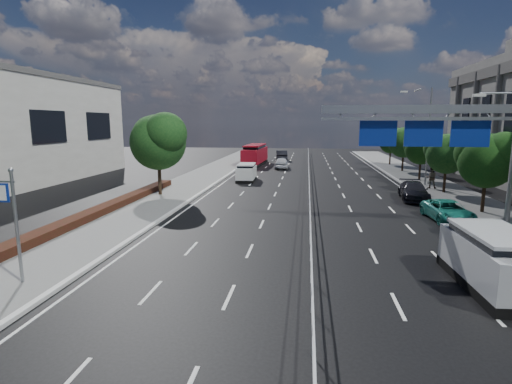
{
  "coord_description": "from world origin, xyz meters",
  "views": [
    {
      "loc": [
        -0.26,
        -12.64,
        5.9
      ],
      "look_at": [
        -2.79,
        7.23,
        2.4
      ],
      "focal_mm": 28.0,
      "sensor_mm": 36.0,
      "label": 1
    }
  ],
  "objects_px": {
    "white_minivan": "(247,172)",
    "parked_car_teal": "(448,211)",
    "near_car_dark": "(282,155)",
    "near_car_silver": "(282,163)",
    "red_bus": "(255,154)",
    "overhead_gantry": "(439,128)",
    "toilet_sign": "(3,207)",
    "silver_minivan": "(494,260)",
    "pedestrian_b": "(431,178)",
    "parked_car_dark": "(414,191)"
  },
  "relations": [
    {
      "from": "near_car_silver",
      "to": "near_car_dark",
      "type": "xyz_separation_m",
      "value": [
        -0.72,
        11.1,
        0.07
      ]
    },
    {
      "from": "red_bus",
      "to": "toilet_sign",
      "type": "bearing_deg",
      "value": -91.8
    },
    {
      "from": "parked_car_dark",
      "to": "red_bus",
      "type": "bearing_deg",
      "value": 128.38
    },
    {
      "from": "near_car_dark",
      "to": "parked_car_teal",
      "type": "height_order",
      "value": "near_car_dark"
    },
    {
      "from": "overhead_gantry",
      "to": "white_minivan",
      "type": "bearing_deg",
      "value": 127.03
    },
    {
      "from": "red_bus",
      "to": "near_car_silver",
      "type": "distance_m",
      "value": 5.83
    },
    {
      "from": "toilet_sign",
      "to": "white_minivan",
      "type": "height_order",
      "value": "toilet_sign"
    },
    {
      "from": "red_bus",
      "to": "pedestrian_b",
      "type": "height_order",
      "value": "red_bus"
    },
    {
      "from": "red_bus",
      "to": "parked_car_teal",
      "type": "bearing_deg",
      "value": -60.12
    },
    {
      "from": "near_car_dark",
      "to": "parked_car_dark",
      "type": "relative_size",
      "value": 1.01
    },
    {
      "from": "overhead_gantry",
      "to": "pedestrian_b",
      "type": "bearing_deg",
      "value": 74.09
    },
    {
      "from": "white_minivan",
      "to": "red_bus",
      "type": "distance_m",
      "value": 15.78
    },
    {
      "from": "parked_car_dark",
      "to": "pedestrian_b",
      "type": "distance_m",
      "value": 5.69
    },
    {
      "from": "overhead_gantry",
      "to": "near_car_silver",
      "type": "distance_m",
      "value": 31.05
    },
    {
      "from": "red_bus",
      "to": "parked_car_teal",
      "type": "distance_m",
      "value": 34.69
    },
    {
      "from": "red_bus",
      "to": "near_car_dark",
      "type": "height_order",
      "value": "red_bus"
    },
    {
      "from": "parked_car_dark",
      "to": "near_car_dark",
      "type": "bearing_deg",
      "value": 117.06
    },
    {
      "from": "overhead_gantry",
      "to": "toilet_sign",
      "type": "bearing_deg",
      "value": -150.4
    },
    {
      "from": "red_bus",
      "to": "parked_car_dark",
      "type": "bearing_deg",
      "value": -54.48
    },
    {
      "from": "near_car_silver",
      "to": "near_car_dark",
      "type": "bearing_deg",
      "value": -87.32
    },
    {
      "from": "parked_car_teal",
      "to": "pedestrian_b",
      "type": "bearing_deg",
      "value": 74.49
    },
    {
      "from": "white_minivan",
      "to": "silver_minivan",
      "type": "height_order",
      "value": "silver_minivan"
    },
    {
      "from": "toilet_sign",
      "to": "pedestrian_b",
      "type": "distance_m",
      "value": 32.38
    },
    {
      "from": "white_minivan",
      "to": "red_bus",
      "type": "bearing_deg",
      "value": 92.48
    },
    {
      "from": "toilet_sign",
      "to": "near_car_dark",
      "type": "bearing_deg",
      "value": 82.31
    },
    {
      "from": "near_car_dark",
      "to": "parked_car_dark",
      "type": "xyz_separation_m",
      "value": [
        12.18,
        -31.07,
        -0.1
      ]
    },
    {
      "from": "overhead_gantry",
      "to": "parked_car_teal",
      "type": "height_order",
      "value": "overhead_gantry"
    },
    {
      "from": "overhead_gantry",
      "to": "parked_car_dark",
      "type": "bearing_deg",
      "value": 82.02
    },
    {
      "from": "near_car_silver",
      "to": "near_car_dark",
      "type": "relative_size",
      "value": 0.89
    },
    {
      "from": "white_minivan",
      "to": "pedestrian_b",
      "type": "height_order",
      "value": "pedestrian_b"
    },
    {
      "from": "white_minivan",
      "to": "parked_car_teal",
      "type": "bearing_deg",
      "value": -47.79
    },
    {
      "from": "silver_minivan",
      "to": "red_bus",
      "type": "bearing_deg",
      "value": 106.89
    },
    {
      "from": "red_bus",
      "to": "silver_minivan",
      "type": "height_order",
      "value": "red_bus"
    },
    {
      "from": "near_car_silver",
      "to": "near_car_dark",
      "type": "distance_m",
      "value": 11.13
    },
    {
      "from": "toilet_sign",
      "to": "near_car_silver",
      "type": "bearing_deg",
      "value": 79.12
    },
    {
      "from": "near_car_silver",
      "to": "red_bus",
      "type": "bearing_deg",
      "value": -46.77
    },
    {
      "from": "near_car_dark",
      "to": "toilet_sign",
      "type": "bearing_deg",
      "value": 76.62
    },
    {
      "from": "white_minivan",
      "to": "near_car_silver",
      "type": "relative_size",
      "value": 0.97
    },
    {
      "from": "white_minivan",
      "to": "overhead_gantry",
      "type": "bearing_deg",
      "value": -54.76
    },
    {
      "from": "toilet_sign",
      "to": "pedestrian_b",
      "type": "height_order",
      "value": "toilet_sign"
    },
    {
      "from": "white_minivan",
      "to": "red_bus",
      "type": "height_order",
      "value": "red_bus"
    },
    {
      "from": "red_bus",
      "to": "pedestrian_b",
      "type": "relative_size",
      "value": 5.06
    },
    {
      "from": "overhead_gantry",
      "to": "white_minivan",
      "type": "height_order",
      "value": "overhead_gantry"
    },
    {
      "from": "toilet_sign",
      "to": "near_car_silver",
      "type": "xyz_separation_m",
      "value": [
        7.49,
        38.96,
        -2.22
      ]
    },
    {
      "from": "silver_minivan",
      "to": "white_minivan",
      "type": "bearing_deg",
      "value": 114.89
    },
    {
      "from": "white_minivan",
      "to": "red_bus",
      "type": "xyz_separation_m",
      "value": [
        -1.17,
        15.72,
        0.62
      ]
    },
    {
      "from": "parked_car_teal",
      "to": "toilet_sign",
      "type": "bearing_deg",
      "value": -151.5
    },
    {
      "from": "red_bus",
      "to": "silver_minivan",
      "type": "xyz_separation_m",
      "value": [
        14.0,
        -41.1,
        -0.44
      ]
    },
    {
      "from": "near_car_silver",
      "to": "parked_car_dark",
      "type": "relative_size",
      "value": 0.9
    },
    {
      "from": "near_car_dark",
      "to": "parked_car_dark",
      "type": "bearing_deg",
      "value": 105.73
    }
  ]
}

